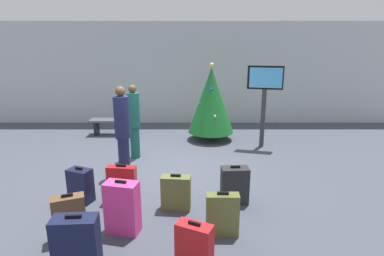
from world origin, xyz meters
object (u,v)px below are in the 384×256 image
Objects in this scene: waiting_bench at (115,123)px; suitcase_8 at (123,184)px; suitcase_1 at (123,207)px; suitcase_6 at (82,185)px; holiday_tree at (212,100)px; traveller_0 at (124,129)px; suitcase_4 at (195,244)px; flight_info_kiosk at (266,91)px; suitcase_2 at (78,248)px; suitcase_3 at (177,193)px; suitcase_0 at (223,214)px; suitcase_7 at (71,217)px; traveller_1 at (135,120)px; suitcase_5 at (236,185)px.

suitcase_8 is (1.18, -4.20, -0.02)m from waiting_bench.
suitcase_1 reaches higher than suitcase_6.
holiday_tree is 1.17× the size of traveller_0.
suitcase_4 is 2.04m from suitcase_8.
waiting_bench is (-4.30, 1.12, -1.17)m from flight_info_kiosk.
flight_info_kiosk is at bearing 56.62° from suitcase_2.
flight_info_kiosk is 6.00m from suitcase_2.
suitcase_8 is (-0.95, 0.25, 0.04)m from suitcase_3.
flight_info_kiosk is at bearing 70.20° from suitcase_0.
suitcase_7 reaches higher than suitcase_6.
suitcase_8 is at bearing -79.80° from traveller_0.
suitcase_0 is at bearing -60.10° from traveller_1.
suitcase_1 is at bearing 146.10° from suitcase_4.
holiday_tree is 3.19× the size of suitcase_5.
flight_info_kiosk reaches higher than suitcase_7.
holiday_tree is 3.81m from suitcase_5.
waiting_bench is at bearing 97.18° from suitcase_7.
suitcase_7 is at bearing -177.54° from suitcase_0.
traveller_1 is at bearing 83.93° from suitcase_7.
flight_info_kiosk reaches higher than suitcase_1.
holiday_tree is 4.11m from suitcase_3.
suitcase_0 reaches higher than suitcase_3.
suitcase_7 reaches higher than waiting_bench.
suitcase_1 is 1.17× the size of suitcase_8.
suitcase_4 is at bearing 9.66° from suitcase_2.
waiting_bench is at bearing 105.14° from suitcase_1.
traveller_0 is 1.05× the size of traveller_1.
suitcase_6 is (-3.85, -3.07, -1.22)m from flight_info_kiosk.
flight_info_kiosk is at bearing 29.33° from traveller_0.
waiting_bench is 2.37× the size of suitcase_4.
suitcase_1 reaches higher than suitcase_7.
suitcase_4 is at bearing -67.31° from waiting_bench.
traveller_1 is at bearing 133.62° from suitcase_5.
holiday_tree is 3.13× the size of suitcase_8.
flight_info_kiosk is at bearing 44.64° from suitcase_8.
suitcase_6 is (-2.50, -3.67, -0.86)m from holiday_tree.
suitcase_7 is at bearing -97.46° from traveller_0.
suitcase_4 is at bearing -33.90° from suitcase_1.
traveller_0 is at bearing 101.29° from suitcase_1.
traveller_0 is at bearing -150.67° from flight_info_kiosk.
flight_info_kiosk is 1.52× the size of waiting_bench.
traveller_1 reaches higher than suitcase_1.
suitcase_1 is (-1.56, -4.58, -0.77)m from holiday_tree.
waiting_bench is at bearing 99.90° from suitcase_2.
traveller_1 is at bearing 96.78° from suitcase_1.
holiday_tree is 5.89m from suitcase_2.
suitcase_2 is 1.40m from suitcase_4.
suitcase_5 is 0.98× the size of suitcase_8.
suitcase_1 is at bearing 177.42° from suitcase_0.
suitcase_3 is (1.08, 1.59, -0.10)m from suitcase_2.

